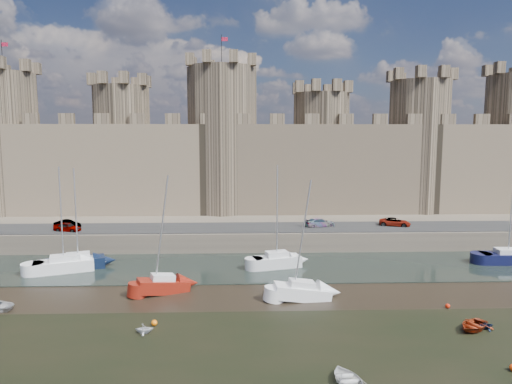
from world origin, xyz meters
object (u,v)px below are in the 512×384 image
sailboat_4 (163,284)px  car_3 (395,222)px  car_0 (67,227)px  car_2 (320,223)px  car_1 (67,224)px  sailboat_1 (78,262)px  sailboat_2 (277,260)px  sailboat_5 (302,291)px  sailboat_0 (64,264)px  sailboat_3 (508,257)px

sailboat_4 → car_3: bearing=9.4°
car_0 → car_2: (33.00, 2.00, 0.01)m
car_1 → sailboat_1: (5.06, -10.63, -2.20)m
sailboat_2 → sailboat_5: (1.52, -9.91, -0.11)m
sailboat_1 → sailboat_5: (23.63, -10.12, -0.08)m
sailboat_0 → car_1: bearing=88.3°
car_0 → sailboat_1: bearing=-138.7°
sailboat_0 → sailboat_1: 1.57m
car_3 → car_0: bearing=112.0°
sailboat_1 → sailboat_3: sailboat_1 is taller
car_1 → sailboat_2: sailboat_2 is taller
sailboat_3 → sailboat_5: 27.57m
sailboat_0 → sailboat_1: (1.19, 1.02, -0.01)m
sailboat_0 → sailboat_3: sailboat_0 is taller
car_3 → sailboat_5: 25.86m
car_3 → sailboat_3: sailboat_3 is taller
car_2 → sailboat_4: sailboat_4 is taller
sailboat_3 → sailboat_1: bearing=-176.5°
car_3 → sailboat_4: bearing=142.3°
car_1 → car_2: 33.83m
car_2 → sailboat_0: (-29.96, -11.46, -2.23)m
car_2 → sailboat_1: (-28.77, -10.44, -2.24)m
car_2 → sailboat_3: (20.27, -9.85, -2.27)m
sailboat_3 → sailboat_5: bearing=-154.3°
car_0 → sailboat_1: sailboat_1 is taller
car_3 → sailboat_3: (9.99, -9.93, -2.25)m
sailboat_2 → sailboat_4: sailboat_2 is taller
car_3 → sailboat_2: bearing=141.6°
car_0 → sailboat_5: bearing=-109.0°
sailboat_1 → sailboat_3: bearing=-18.4°
sailboat_4 → sailboat_3: bearing=-11.2°
car_1 → car_3: bearing=-76.8°
sailboat_1 → sailboat_2: bearing=-19.6°
sailboat_0 → sailboat_2: size_ratio=0.99×
car_1 → sailboat_0: sailboat_0 is taller
car_1 → sailboat_0: (3.87, -11.64, -2.19)m
car_1 → sailboat_5: bearing=-112.5°
car_0 → sailboat_2: bearing=-93.5°
sailboat_3 → car_2: bearing=156.9°
car_3 → sailboat_3: size_ratio=0.38×
car_2 → sailboat_5: (-5.14, -20.56, -2.32)m
car_0 → car_2: size_ratio=0.84×
sailboat_0 → sailboat_5: bearing=-40.3°
sailboat_2 → car_1: bearing=143.1°
sailboat_0 → sailboat_3: (50.23, 1.61, -0.04)m
car_0 → sailboat_1: (4.23, -8.44, -2.23)m
sailboat_2 → sailboat_4: bearing=-161.0°
sailboat_4 → sailboat_5: size_ratio=1.02×
sailboat_2 → sailboat_3: size_ratio=1.06×
sailboat_0 → car_0: bearing=87.7°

